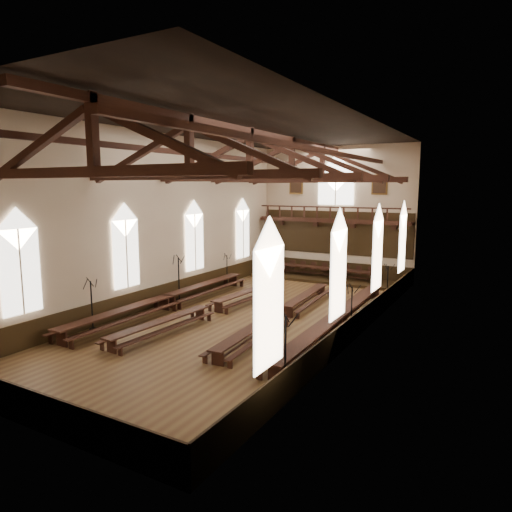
{
  "coord_description": "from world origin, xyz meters",
  "views": [
    {
      "loc": [
        11.96,
        -20.46,
        6.9
      ],
      "look_at": [
        -0.5,
        1.5,
        3.1
      ],
      "focal_mm": 32.0,
      "sensor_mm": 36.0,
      "label": 1
    }
  ],
  "objects_px": {
    "dais": "(326,279)",
    "candelabrum_left_far": "(227,275)",
    "candelabrum_left_mid": "(179,287)",
    "candelabrum_right_near": "(285,367)",
    "refectory_row_b": "(210,307)",
    "refectory_row_d": "(338,318)",
    "candelabrum_right_mid": "(351,318)",
    "high_table": "(326,269)",
    "candelabrum_left_near": "(92,315)",
    "refectory_row_c": "(282,312)",
    "refectory_row_a": "(167,299)",
    "candelabrum_right_far": "(387,290)"
  },
  "relations": [
    {
      "from": "high_table",
      "to": "candelabrum_right_far",
      "type": "bearing_deg",
      "value": -38.2
    },
    {
      "from": "candelabrum_left_mid",
      "to": "candelabrum_right_near",
      "type": "relative_size",
      "value": 1.01
    },
    {
      "from": "candelabrum_left_far",
      "to": "candelabrum_right_near",
      "type": "bearing_deg",
      "value": -50.34
    },
    {
      "from": "candelabrum_right_near",
      "to": "candelabrum_right_mid",
      "type": "height_order",
      "value": "candelabrum_right_near"
    },
    {
      "from": "refectory_row_c",
      "to": "candelabrum_right_mid",
      "type": "relative_size",
      "value": 5.75
    },
    {
      "from": "candelabrum_right_near",
      "to": "candelabrum_left_mid",
      "type": "bearing_deg",
      "value": 144.08
    },
    {
      "from": "dais",
      "to": "candelabrum_left_far",
      "type": "relative_size",
      "value": 4.97
    },
    {
      "from": "refectory_row_a",
      "to": "candelabrum_left_mid",
      "type": "bearing_deg",
      "value": 107.6
    },
    {
      "from": "refectory_row_d",
      "to": "candelabrum_left_far",
      "type": "xyz_separation_m",
      "value": [
        -10.36,
        5.9,
        0.12
      ]
    },
    {
      "from": "refectory_row_a",
      "to": "candelabrum_right_near",
      "type": "distance_m",
      "value": 12.29
    },
    {
      "from": "refectory_row_a",
      "to": "refectory_row_d",
      "type": "relative_size",
      "value": 1.01
    },
    {
      "from": "dais",
      "to": "candelabrum_left_far",
      "type": "height_order",
      "value": "candelabrum_left_far"
    },
    {
      "from": "dais",
      "to": "candelabrum_right_mid",
      "type": "bearing_deg",
      "value": -63.79
    },
    {
      "from": "dais",
      "to": "refectory_row_a",
      "type": "bearing_deg",
      "value": -112.03
    },
    {
      "from": "refectory_row_d",
      "to": "candelabrum_left_near",
      "type": "xyz_separation_m",
      "value": [
        -10.36,
        -6.05,
        0.21
      ]
    },
    {
      "from": "candelabrum_left_near",
      "to": "candelabrum_right_far",
      "type": "relative_size",
      "value": 1.1
    },
    {
      "from": "candelabrum_left_far",
      "to": "candelabrum_right_near",
      "type": "distance_m",
      "value": 17.39
    },
    {
      "from": "refectory_row_b",
      "to": "dais",
      "type": "relative_size",
      "value": 1.22
    },
    {
      "from": "refectory_row_b",
      "to": "candelabrum_left_near",
      "type": "relative_size",
      "value": 5.36
    },
    {
      "from": "refectory_row_b",
      "to": "candelabrum_left_near",
      "type": "bearing_deg",
      "value": -126.03
    },
    {
      "from": "dais",
      "to": "candelabrum_left_near",
      "type": "height_order",
      "value": "candelabrum_left_near"
    },
    {
      "from": "candelabrum_right_far",
      "to": "refectory_row_d",
      "type": "bearing_deg",
      "value": -96.3
    },
    {
      "from": "refectory_row_b",
      "to": "candelabrum_left_mid",
      "type": "height_order",
      "value": "candelabrum_left_mid"
    },
    {
      "from": "high_table",
      "to": "candelabrum_left_near",
      "type": "xyz_separation_m",
      "value": [
        -5.5,
        -17.12,
        -0.03
      ]
    },
    {
      "from": "refectory_row_a",
      "to": "candelabrum_right_far",
      "type": "xyz_separation_m",
      "value": [
        10.55,
        7.84,
        0.12
      ]
    },
    {
      "from": "high_table",
      "to": "candelabrum_left_mid",
      "type": "relative_size",
      "value": 2.73
    },
    {
      "from": "candelabrum_right_mid",
      "to": "candelabrum_left_mid",
      "type": "bearing_deg",
      "value": 175.61
    },
    {
      "from": "high_table",
      "to": "candelabrum_left_far",
      "type": "bearing_deg",
      "value": -136.82
    },
    {
      "from": "candelabrum_right_near",
      "to": "candelabrum_right_mid",
      "type": "relative_size",
      "value": 1.17
    },
    {
      "from": "candelabrum_right_mid",
      "to": "refectory_row_a",
      "type": "bearing_deg",
      "value": -175.22
    },
    {
      "from": "refectory_row_b",
      "to": "dais",
      "type": "xyz_separation_m",
      "value": [
        1.98,
        12.28,
        -0.4
      ]
    },
    {
      "from": "dais",
      "to": "candelabrum_right_far",
      "type": "relative_size",
      "value": 4.82
    },
    {
      "from": "refectory_row_b",
      "to": "candelabrum_right_near",
      "type": "bearing_deg",
      "value": -39.65
    },
    {
      "from": "high_table",
      "to": "candelabrum_right_mid",
      "type": "xyz_separation_m",
      "value": [
        5.6,
        -11.37,
        -0.09
      ]
    },
    {
      "from": "refectory_row_a",
      "to": "high_table",
      "type": "xyz_separation_m",
      "value": [
        4.95,
        12.25,
        0.23
      ]
    },
    {
      "from": "refectory_row_b",
      "to": "candelabrum_left_mid",
      "type": "xyz_separation_m",
      "value": [
        -3.52,
        1.76,
        0.37
      ]
    },
    {
      "from": "refectory_row_d",
      "to": "dais",
      "type": "bearing_deg",
      "value": 113.7
    },
    {
      "from": "refectory_row_b",
      "to": "refectory_row_c",
      "type": "bearing_deg",
      "value": 15.04
    },
    {
      "from": "high_table",
      "to": "candelabrum_right_near",
      "type": "xyz_separation_m",
      "value": [
        5.6,
        -18.55,
        0.04
      ]
    },
    {
      "from": "dais",
      "to": "candelabrum_right_mid",
      "type": "relative_size",
      "value": 4.73
    },
    {
      "from": "refectory_row_b",
      "to": "refectory_row_d",
      "type": "distance_m",
      "value": 6.95
    },
    {
      "from": "candelabrum_left_near",
      "to": "candelabrum_left_far",
      "type": "bearing_deg",
      "value": 90.0
    },
    {
      "from": "candelabrum_left_near",
      "to": "candelabrum_left_far",
      "type": "xyz_separation_m",
      "value": [
        0.0,
        11.96,
        -0.09
      ]
    },
    {
      "from": "refectory_row_d",
      "to": "high_table",
      "type": "bearing_deg",
      "value": 113.7
    },
    {
      "from": "refectory_row_b",
      "to": "refectory_row_d",
      "type": "bearing_deg",
      "value": 10.0
    },
    {
      "from": "candelabrum_right_near",
      "to": "candelabrum_left_near",
      "type": "bearing_deg",
      "value": 172.65
    },
    {
      "from": "candelabrum_left_mid",
      "to": "high_table",
      "type": "bearing_deg",
      "value": 62.36
    },
    {
      "from": "candelabrum_right_near",
      "to": "refectory_row_d",
      "type": "bearing_deg",
      "value": 95.62
    },
    {
      "from": "refectory_row_b",
      "to": "candelabrum_left_near",
      "type": "xyz_separation_m",
      "value": [
        -3.52,
        -4.85,
        0.28
      ]
    },
    {
      "from": "dais",
      "to": "candelabrum_left_mid",
      "type": "relative_size",
      "value": 3.97
    }
  ]
}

